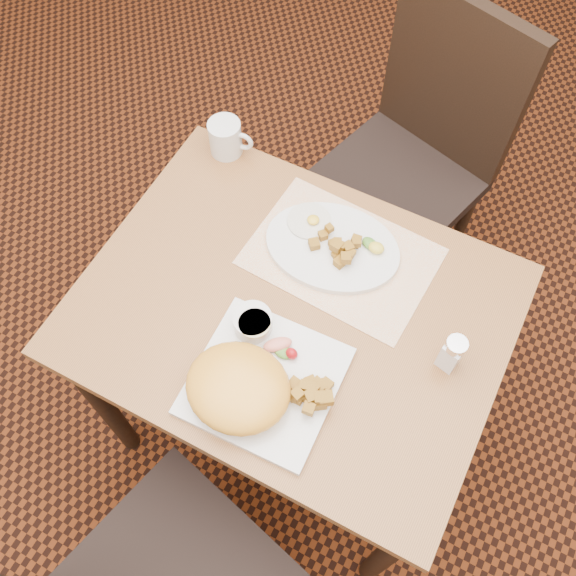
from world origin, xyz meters
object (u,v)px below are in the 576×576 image
at_px(plate_square, 265,381).
at_px(salt_shaker, 452,353).
at_px(plate_oval, 332,247).
at_px(chair_far, 417,150).
at_px(coffee_mug, 226,138).
at_px(table, 292,330).

height_order(plate_square, salt_shaker, salt_shaker).
height_order(plate_oval, salt_shaker, salt_shaker).
relative_size(chair_far, plate_oval, 3.19).
bearing_deg(salt_shaker, plate_square, -146.00).
bearing_deg(salt_shaker, plate_oval, 156.95).
distance_m(plate_square, coffee_mug, 0.62).
bearing_deg(plate_square, coffee_mug, 127.15).
relative_size(chair_far, plate_square, 3.46).
distance_m(chair_far, salt_shaker, 0.79).
distance_m(table, plate_oval, 0.21).
relative_size(plate_square, plate_oval, 0.92).
xyz_separation_m(salt_shaker, coffee_mug, (-0.68, 0.28, -0.01)).
height_order(table, coffee_mug, coffee_mug).
bearing_deg(plate_square, salt_shaker, 34.00).
bearing_deg(table, salt_shaker, 5.64).
distance_m(salt_shaker, coffee_mug, 0.74).
distance_m(plate_oval, coffee_mug, 0.38).
bearing_deg(table, plate_square, -80.62).
bearing_deg(table, plate_oval, 86.09).
relative_size(table, coffee_mug, 8.10).
bearing_deg(salt_shaker, coffee_mug, 157.53).
bearing_deg(coffee_mug, salt_shaker, -22.47).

